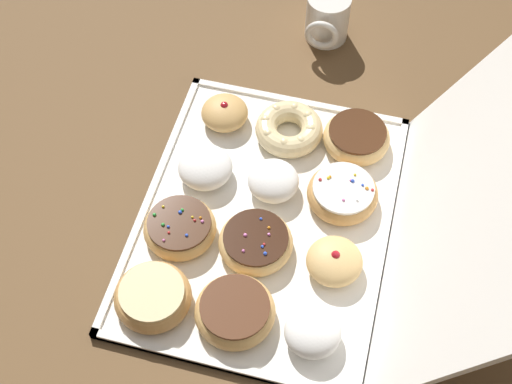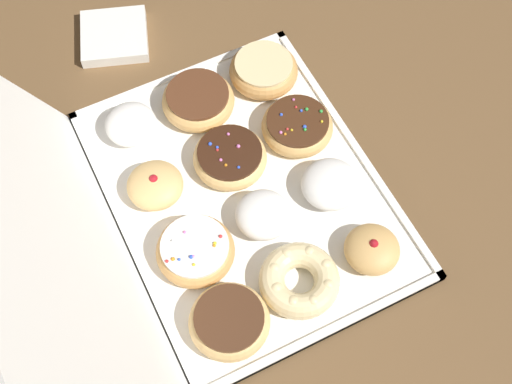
{
  "view_description": "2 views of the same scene",
  "coord_description": "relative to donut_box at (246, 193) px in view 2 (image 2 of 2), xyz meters",
  "views": [
    {
      "loc": [
        0.59,
        0.14,
        1.0
      ],
      "look_at": [
        -0.01,
        -0.02,
        0.06
      ],
      "focal_mm": 49.95,
      "sensor_mm": 36.0,
      "label": 1
    },
    {
      "loc": [
        -0.49,
        0.23,
        1.0
      ],
      "look_at": [
        -0.03,
        -0.0,
        0.05
      ],
      "focal_mm": 50.43,
      "sensor_mm": 36.0,
      "label": 2
    }
  ],
  "objects": [
    {
      "name": "ground_plane",
      "position": [
        0.0,
        0.0,
        -0.01
      ],
      "size": [
        3.0,
        3.0,
        0.0
      ],
      "primitive_type": "plane",
      "color": "brown"
    },
    {
      "name": "donut_box",
      "position": [
        0.0,
        0.0,
        0.0
      ],
      "size": [
        0.52,
        0.4,
        0.01
      ],
      "color": "white",
      "rests_on": "ground"
    },
    {
      "name": "box_lid_open",
      "position": [
        0.0,
        0.28,
        0.17
      ],
      "size": [
        0.52,
        0.17,
        0.35
      ],
      "primitive_type": "cube",
      "rotation": [
        1.14,
        0.0,
        0.0
      ],
      "color": "white",
      "rests_on": "ground"
    },
    {
      "name": "jelly_filled_donut_0",
      "position": [
        -0.18,
        -0.12,
        0.03
      ],
      "size": [
        0.08,
        0.08,
        0.05
      ],
      "color": "tan",
      "rests_on": "donut_box"
    },
    {
      "name": "powdered_filled_donut_1",
      "position": [
        -0.06,
        -0.12,
        0.03
      ],
      "size": [
        0.09,
        0.09,
        0.05
      ],
      "color": "white",
      "rests_on": "donut_box"
    },
    {
      "name": "sprinkle_donut_2",
      "position": [
        0.06,
        -0.12,
        0.02
      ],
      "size": [
        0.12,
        0.12,
        0.04
      ],
      "color": "tan",
      "rests_on": "donut_box"
    },
    {
      "name": "glazed_ring_donut_3",
      "position": [
        0.19,
        -0.13,
        0.03
      ],
      "size": [
        0.12,
        0.12,
        0.04
      ],
      "color": "tan",
      "rests_on": "donut_box"
    },
    {
      "name": "cruller_donut_4",
      "position": [
        -0.18,
        -0.0,
        0.02
      ],
      "size": [
        0.12,
        0.12,
        0.04
      ],
      "color": "beige",
      "rests_on": "donut_box"
    },
    {
      "name": "powdered_filled_donut_5",
      "position": [
        -0.06,
        -0.0,
        0.03
      ],
      "size": [
        0.08,
        0.08,
        0.05
      ],
      "color": "white",
      "rests_on": "donut_box"
    },
    {
      "name": "sprinkle_donut_6",
      "position": [
        0.06,
        0.0,
        0.02
      ],
      "size": [
        0.12,
        0.12,
        0.04
      ],
      "color": "#E5B770",
      "rests_on": "donut_box"
    },
    {
      "name": "chocolate_frosted_donut_7",
      "position": [
        0.18,
        -0.0,
        0.03
      ],
      "size": [
        0.12,
        0.12,
        0.04
      ],
      "color": "tan",
      "rests_on": "donut_box"
    },
    {
      "name": "chocolate_frosted_donut_8",
      "position": [
        -0.19,
        0.12,
        0.03
      ],
      "size": [
        0.12,
        0.12,
        0.04
      ],
      "color": "#E5B770",
      "rests_on": "donut_box"
    },
    {
      "name": "sprinkle_donut_9",
      "position": [
        -0.07,
        0.12,
        0.03
      ],
      "size": [
        0.12,
        0.12,
        0.04
      ],
      "color": "tan",
      "rests_on": "donut_box"
    },
    {
      "name": "jelly_filled_donut_10",
      "position": [
        0.06,
        0.13,
        0.03
      ],
      "size": [
        0.09,
        0.09,
        0.05
      ],
      "color": "#E5B770",
      "rests_on": "donut_box"
    },
    {
      "name": "powdered_filled_donut_11",
      "position": [
        0.18,
        0.12,
        0.03
      ],
      "size": [
        0.08,
        0.08,
        0.05
      ],
      "color": "white",
      "rests_on": "donut_box"
    },
    {
      "name": "napkin_stack",
      "position": [
        0.39,
        0.07,
        0.01
      ],
      "size": [
        0.15,
        0.15,
        0.02
      ],
      "primitive_type": "cube",
      "rotation": [
        0.0,
        0.0,
        -0.34
      ],
      "color": "white",
      "rests_on": "ground"
    }
  ]
}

